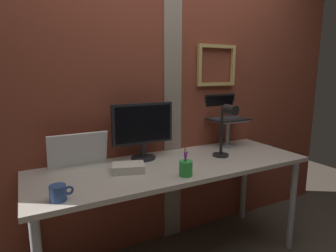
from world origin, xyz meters
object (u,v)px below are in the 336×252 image
at_px(whiteboard_panel, 78,150).
at_px(pen_cup, 186,168).
at_px(coffee_mug, 58,193).
at_px(laptop, 224,113).
at_px(desk_lamp, 226,125).
at_px(monitor, 143,126).

distance_m(whiteboard_panel, pen_cup, 0.73).
height_order(pen_cup, coffee_mug, pen_cup).
relative_size(laptop, coffee_mug, 2.75).
xyz_separation_m(whiteboard_panel, desk_lamp, (1.00, -0.30, 0.13)).
distance_m(laptop, whiteboard_panel, 1.24).
relative_size(laptop, whiteboard_panel, 0.83).
bearing_deg(desk_lamp, pen_cup, -158.37).
xyz_separation_m(monitor, coffee_mug, (-0.64, -0.44, -0.20)).
bearing_deg(monitor, laptop, 4.47).
distance_m(desk_lamp, pen_cup, 0.52).
xyz_separation_m(laptop, whiteboard_panel, (-1.23, -0.03, -0.17)).
bearing_deg(whiteboard_panel, desk_lamp, -16.57).
height_order(whiteboard_panel, coffee_mug, whiteboard_panel).
bearing_deg(pen_cup, laptop, 36.30).
bearing_deg(coffee_mug, desk_lamp, 8.56).
xyz_separation_m(monitor, whiteboard_panel, (-0.45, 0.03, -0.12)).
xyz_separation_m(laptop, pen_cup, (-0.68, -0.50, -0.23)).
bearing_deg(coffee_mug, laptop, 19.49).
bearing_deg(pen_cup, monitor, 102.40).
distance_m(laptop, pen_cup, 0.88).
xyz_separation_m(monitor, desk_lamp, (0.54, -0.26, 0.01)).
bearing_deg(whiteboard_panel, pen_cup, -40.79).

